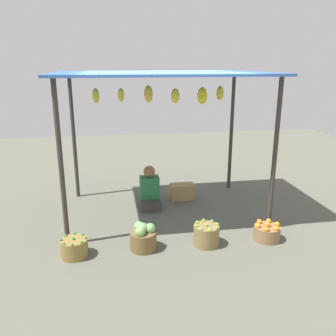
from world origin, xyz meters
TOP-DOWN VIEW (x-y plane):
  - ground_plane at (0.00, 0.00)m, footprint 14.00×14.00m
  - market_stall_structure at (0.01, 0.00)m, footprint 3.40×2.24m
  - vendor_person at (-0.22, 0.18)m, footprint 0.36×0.44m
  - basket_green_chilies at (-1.42, -1.33)m, footprint 0.37×0.37m
  - basket_cabbages at (-0.48, -1.29)m, footprint 0.38×0.38m
  - basket_limes at (0.43, -1.32)m, footprint 0.37×0.37m
  - basket_oranges at (1.36, -1.31)m, footprint 0.39×0.39m
  - wooden_crate_near_vendor at (0.47, 0.52)m, footprint 0.42×0.28m
  - wooden_crate_stacked_rear at (0.42, 0.48)m, footprint 0.42×0.27m

SIDE VIEW (x-z plane):
  - ground_plane at x=0.00m, z-range 0.00..0.00m
  - basket_oranges at x=1.36m, z-range -0.02..0.26m
  - basket_green_chilies at x=-1.42m, z-range -0.01..0.27m
  - wooden_crate_near_vendor at x=0.47m, z-range 0.00..0.28m
  - wooden_crate_stacked_rear at x=0.42m, z-range 0.00..0.30m
  - basket_limes at x=0.43m, z-range -0.02..0.32m
  - basket_cabbages at x=-0.48m, z-range -0.02..0.38m
  - vendor_person at x=-0.22m, z-range -0.09..0.69m
  - market_stall_structure at x=0.01m, z-range 1.00..3.39m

